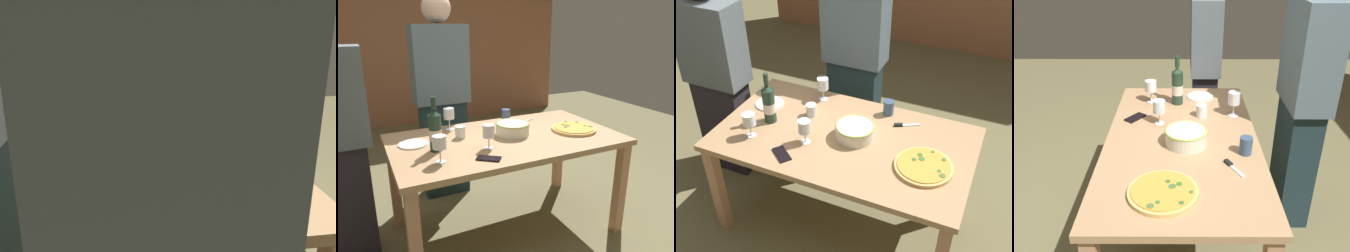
{
  "view_description": "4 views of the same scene",
  "coord_description": "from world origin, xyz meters",
  "views": [
    {
      "loc": [
        -1.58,
        0.23,
        1.32
      ],
      "look_at": [
        0.0,
        0.0,
        0.83
      ],
      "focal_mm": 38.66,
      "sensor_mm": 36.0,
      "label": 1
    },
    {
      "loc": [
        -0.94,
        -1.93,
        1.52
      ],
      "look_at": [
        0.0,
        0.0,
        0.83
      ],
      "focal_mm": 34.3,
      "sensor_mm": 36.0,
      "label": 2
    },
    {
      "loc": [
        0.82,
        -1.86,
        2.31
      ],
      "look_at": [
        0.0,
        0.0,
        0.83
      ],
      "focal_mm": 43.95,
      "sensor_mm": 36.0,
      "label": 3
    },
    {
      "loc": [
        1.88,
        0.01,
        1.81
      ],
      "look_at": [
        0.0,
        0.0,
        0.83
      ],
      "focal_mm": 38.86,
      "sensor_mm": 36.0,
      "label": 4
    }
  ],
  "objects": [
    {
      "name": "wine_bottle",
      "position": [
        -0.51,
        -0.03,
        0.88
      ],
      "size": [
        0.08,
        0.08,
        0.35
      ],
      "color": "#223C2A",
      "rests_on": "dining_table"
    },
    {
      "name": "wine_glass_by_bottle",
      "position": [
        -0.31,
        0.34,
        0.87
      ],
      "size": [
        0.08,
        0.08,
        0.17
      ],
      "color": "white",
      "rests_on": "dining_table"
    },
    {
      "name": "cup_ceramic",
      "position": [
        0.17,
        0.35,
        0.8
      ],
      "size": [
        0.07,
        0.07,
        0.1
      ],
      "primitive_type": "cylinder",
      "color": "#395375",
      "rests_on": "dining_table"
    },
    {
      "name": "dining_table",
      "position": [
        0.0,
        0.0,
        0.66
      ],
      "size": [
        1.6,
        0.9,
        0.75
      ],
      "color": "tan",
      "rests_on": "ground"
    },
    {
      "name": "pizza",
      "position": [
        0.53,
        -0.09,
        0.76
      ],
      "size": [
        0.33,
        0.33,
        0.03
      ],
      "color": "#E2B668",
      "rests_on": "dining_table"
    },
    {
      "name": "wine_glass_near_pizza",
      "position": [
        -0.19,
        -0.14,
        0.86
      ],
      "size": [
        0.08,
        0.08,
        0.16
      ],
      "color": "white",
      "rests_on": "dining_table"
    },
    {
      "name": "wine_glass_far_left",
      "position": [
        -0.53,
        -0.22,
        0.87
      ],
      "size": [
        0.08,
        0.08,
        0.16
      ],
      "color": "white",
      "rests_on": "dining_table"
    },
    {
      "name": "cell_phone",
      "position": [
        -0.26,
        -0.31,
        0.76
      ],
      "size": [
        0.16,
        0.14,
        0.01
      ],
      "primitive_type": "cube",
      "rotation": [
        0.0,
        0.0,
        0.91
      ],
      "color": "black",
      "rests_on": "dining_table"
    },
    {
      "name": "pizza_knife",
      "position": [
        0.3,
        0.26,
        0.76
      ],
      "size": [
        0.16,
        0.1,
        0.02
      ],
      "color": "silver",
      "rests_on": "dining_table"
    },
    {
      "name": "ground_plane",
      "position": [
        0.0,
        0.0,
        0.0
      ],
      "size": [
        8.0,
        8.0,
        0.0
      ],
      "primitive_type": "plane",
      "color": "olive"
    },
    {
      "name": "person_guest_left",
      "position": [
        -1.1,
        0.19,
        0.82
      ],
      "size": [
        0.46,
        0.24,
        1.62
      ],
      "rotation": [
        0.0,
        0.0,
        -0.17
      ],
      "color": "#25212B",
      "rests_on": "ground"
    },
    {
      "name": "cup_amber",
      "position": [
        -0.29,
        0.13,
        0.79
      ],
      "size": [
        0.07,
        0.07,
        0.08
      ],
      "primitive_type": "cylinder",
      "color": "white",
      "rests_on": "dining_table"
    },
    {
      "name": "serving_bowl",
      "position": [
        0.06,
        0.02,
        0.8
      ],
      "size": [
        0.25,
        0.25,
        0.09
      ],
      "color": "silver",
      "rests_on": "dining_table"
    },
    {
      "name": "person_host",
      "position": [
        -0.25,
        0.77,
        0.89
      ],
      "size": [
        0.46,
        0.24,
        1.76
      ],
      "rotation": [
        0.0,
        0.0,
        -1.26
      ],
      "color": "#1C3036",
      "rests_on": "ground"
    },
    {
      "name": "side_plate",
      "position": [
        -0.62,
        0.13,
        0.76
      ],
      "size": [
        0.19,
        0.19,
        0.01
      ],
      "primitive_type": "cylinder",
      "color": "white",
      "rests_on": "dining_table"
    }
  ]
}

